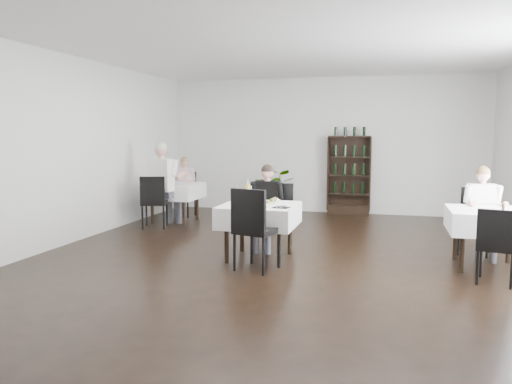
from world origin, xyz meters
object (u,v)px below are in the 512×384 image
wine_shelf (349,176)px  diner_main (266,201)px  main_table (259,215)px  potted_tree (276,190)px

wine_shelf → diner_main: 3.89m
main_table → potted_tree: potted_tree is taller
wine_shelf → main_table: (-0.90, -4.31, -0.23)m
wine_shelf → main_table: size_ratio=1.70×
wine_shelf → diner_main: bearing=-103.9°
potted_tree → diner_main: size_ratio=0.76×
wine_shelf → potted_tree: 1.65m
wine_shelf → potted_tree: (-1.61, -0.11, -0.35)m
wine_shelf → potted_tree: wine_shelf is taller
main_table → diner_main: (-0.03, 0.54, 0.13)m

